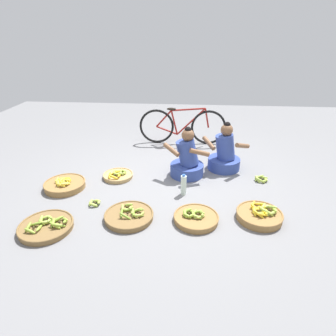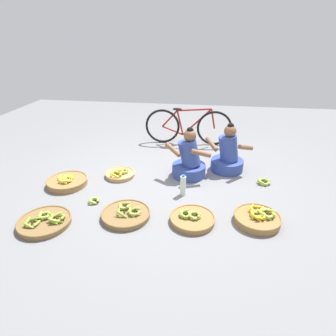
{
  "view_description": "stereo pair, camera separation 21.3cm",
  "coord_description": "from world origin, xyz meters",
  "px_view_note": "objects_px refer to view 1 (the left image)",
  "views": [
    {
      "loc": [
        0.28,
        -3.68,
        2.06
      ],
      "look_at": [
        0.0,
        -0.2,
        0.35
      ],
      "focal_mm": 30.17,
      "sensor_mm": 36.0,
      "label": 1
    },
    {
      "loc": [
        0.5,
        -3.65,
        2.06
      ],
      "look_at": [
        0.0,
        -0.2,
        0.35
      ],
      "focal_mm": 30.17,
      "sensor_mm": 36.0,
      "label": 2
    }
  ],
  "objects_px": {
    "banana_basket_near_vendor": "(65,184)",
    "loose_bananas_mid_right": "(261,179)",
    "loose_bananas_back_left": "(95,203)",
    "banana_basket_mid_left": "(118,175)",
    "vendor_woman_behind": "(224,154)",
    "banana_basket_back_right": "(46,226)",
    "water_bottle": "(184,185)",
    "vendor_woman_front": "(187,160)",
    "banana_basket_front_left": "(129,215)",
    "banana_basket_front_center": "(260,215)",
    "banana_basket_near_bicycle": "(196,217)",
    "bicycle_leaning": "(182,126)"
  },
  "relations": [
    {
      "from": "banana_basket_near_vendor",
      "to": "loose_bananas_mid_right",
      "type": "height_order",
      "value": "banana_basket_near_vendor"
    },
    {
      "from": "loose_bananas_back_left",
      "to": "banana_basket_mid_left",
      "type": "bearing_deg",
      "value": 81.13
    },
    {
      "from": "vendor_woman_behind",
      "to": "loose_bananas_back_left",
      "type": "bearing_deg",
      "value": -145.39
    },
    {
      "from": "banana_basket_back_right",
      "to": "loose_bananas_mid_right",
      "type": "xyz_separation_m",
      "value": [
        2.7,
        1.38,
        -0.01
      ]
    },
    {
      "from": "loose_bananas_mid_right",
      "to": "water_bottle",
      "type": "distance_m",
      "value": 1.27
    },
    {
      "from": "loose_bananas_back_left",
      "to": "vendor_woman_front",
      "type": "bearing_deg",
      "value": 38.94
    },
    {
      "from": "banana_basket_near_vendor",
      "to": "loose_bananas_back_left",
      "type": "xyz_separation_m",
      "value": [
        0.57,
        -0.39,
        -0.03
      ]
    },
    {
      "from": "banana_basket_front_left",
      "to": "banana_basket_mid_left",
      "type": "bearing_deg",
      "value": 110.59
    },
    {
      "from": "vendor_woman_front",
      "to": "loose_bananas_mid_right",
      "type": "distance_m",
      "value": 1.16
    },
    {
      "from": "banana_basket_front_left",
      "to": "loose_bananas_back_left",
      "type": "bearing_deg",
      "value": 153.02
    },
    {
      "from": "vendor_woman_behind",
      "to": "banana_basket_front_center",
      "type": "bearing_deg",
      "value": -77.45
    },
    {
      "from": "banana_basket_near_vendor",
      "to": "water_bottle",
      "type": "bearing_deg",
      "value": -1.16
    },
    {
      "from": "loose_bananas_mid_right",
      "to": "banana_basket_near_bicycle",
      "type": "bearing_deg",
      "value": -132.57
    },
    {
      "from": "bicycle_leaning",
      "to": "banana_basket_mid_left",
      "type": "relative_size",
      "value": 3.67
    },
    {
      "from": "loose_bananas_mid_right",
      "to": "water_bottle",
      "type": "relative_size",
      "value": 0.74
    },
    {
      "from": "vendor_woman_front",
      "to": "loose_bananas_mid_right",
      "type": "bearing_deg",
      "value": -5.28
    },
    {
      "from": "banana_basket_near_vendor",
      "to": "banana_basket_front_center",
      "type": "distance_m",
      "value": 2.7
    },
    {
      "from": "banana_basket_front_left",
      "to": "banana_basket_near_vendor",
      "type": "bearing_deg",
      "value": 148.81
    },
    {
      "from": "banana_basket_mid_left",
      "to": "water_bottle",
      "type": "xyz_separation_m",
      "value": [
        1.02,
        -0.41,
        0.1
      ]
    },
    {
      "from": "banana_basket_mid_left",
      "to": "banana_basket_front_center",
      "type": "bearing_deg",
      "value": -24.9
    },
    {
      "from": "loose_bananas_back_left",
      "to": "banana_basket_near_bicycle",
      "type": "bearing_deg",
      "value": -10.27
    },
    {
      "from": "banana_basket_near_vendor",
      "to": "banana_basket_front_center",
      "type": "bearing_deg",
      "value": -11.35
    },
    {
      "from": "banana_basket_back_right",
      "to": "banana_basket_near_bicycle",
      "type": "bearing_deg",
      "value": 9.97
    },
    {
      "from": "loose_bananas_mid_right",
      "to": "banana_basket_front_left",
      "type": "bearing_deg",
      "value": -148.49
    },
    {
      "from": "bicycle_leaning",
      "to": "vendor_woman_front",
      "type": "bearing_deg",
      "value": -84.78
    },
    {
      "from": "vendor_woman_front",
      "to": "loose_bananas_mid_right",
      "type": "relative_size",
      "value": 3.45
    },
    {
      "from": "vendor_woman_front",
      "to": "vendor_woman_behind",
      "type": "xyz_separation_m",
      "value": [
        0.6,
        0.28,
        0.0
      ]
    },
    {
      "from": "vendor_woman_behind",
      "to": "water_bottle",
      "type": "height_order",
      "value": "vendor_woman_behind"
    },
    {
      "from": "banana_basket_mid_left",
      "to": "banana_basket_front_center",
      "type": "xyz_separation_m",
      "value": [
        1.96,
        -0.91,
        0.02
      ]
    },
    {
      "from": "vendor_woman_front",
      "to": "banana_basket_near_bicycle",
      "type": "xyz_separation_m",
      "value": [
        0.14,
        -1.19,
        -0.21
      ]
    },
    {
      "from": "banana_basket_back_right",
      "to": "banana_basket_front_center",
      "type": "height_order",
      "value": "banana_basket_front_center"
    },
    {
      "from": "banana_basket_front_left",
      "to": "loose_bananas_back_left",
      "type": "relative_size",
      "value": 3.69
    },
    {
      "from": "loose_bananas_back_left",
      "to": "water_bottle",
      "type": "height_order",
      "value": "water_bottle"
    },
    {
      "from": "vendor_woman_front",
      "to": "banana_basket_back_right",
      "type": "bearing_deg",
      "value": -136.56
    },
    {
      "from": "bicycle_leaning",
      "to": "loose_bananas_mid_right",
      "type": "height_order",
      "value": "bicycle_leaning"
    },
    {
      "from": "water_bottle",
      "to": "bicycle_leaning",
      "type": "bearing_deg",
      "value": 92.74
    },
    {
      "from": "vendor_woman_behind",
      "to": "loose_bananas_back_left",
      "type": "xyz_separation_m",
      "value": [
        -1.78,
        -1.23,
        -0.22
      ]
    },
    {
      "from": "banana_basket_mid_left",
      "to": "loose_bananas_back_left",
      "type": "bearing_deg",
      "value": -98.87
    },
    {
      "from": "loose_bananas_back_left",
      "to": "loose_bananas_mid_right",
      "type": "height_order",
      "value": "loose_bananas_mid_right"
    },
    {
      "from": "banana_basket_near_bicycle",
      "to": "banana_basket_front_left",
      "type": "bearing_deg",
      "value": -178.56
    },
    {
      "from": "loose_bananas_back_left",
      "to": "loose_bananas_mid_right",
      "type": "bearing_deg",
      "value": 20.13
    },
    {
      "from": "vendor_woman_front",
      "to": "banana_basket_back_right",
      "type": "xyz_separation_m",
      "value": [
        -1.57,
        -1.49,
        -0.21
      ]
    },
    {
      "from": "bicycle_leaning",
      "to": "loose_bananas_mid_right",
      "type": "relative_size",
      "value": 7.47
    },
    {
      "from": "bicycle_leaning",
      "to": "loose_bananas_back_left",
      "type": "height_order",
      "value": "bicycle_leaning"
    },
    {
      "from": "bicycle_leaning",
      "to": "banana_basket_front_left",
      "type": "bearing_deg",
      "value": -101.87
    },
    {
      "from": "vendor_woman_front",
      "to": "banana_basket_near_bicycle",
      "type": "height_order",
      "value": "vendor_woman_front"
    },
    {
      "from": "vendor_woman_front",
      "to": "banana_basket_mid_left",
      "type": "distance_m",
      "value": 1.09
    },
    {
      "from": "banana_basket_mid_left",
      "to": "loose_bananas_mid_right",
      "type": "distance_m",
      "value": 2.19
    },
    {
      "from": "banana_basket_mid_left",
      "to": "banana_basket_near_bicycle",
      "type": "xyz_separation_m",
      "value": [
        1.19,
        -1.01,
        0.0
      ]
    },
    {
      "from": "vendor_woman_behind",
      "to": "loose_bananas_mid_right",
      "type": "xyz_separation_m",
      "value": [
        0.53,
        -0.38,
        -0.22
      ]
    }
  ]
}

